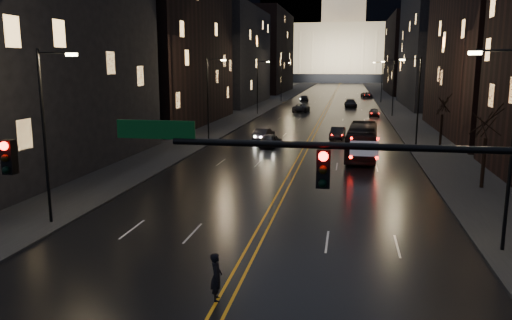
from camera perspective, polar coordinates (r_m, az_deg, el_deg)
The scene contains 32 objects.
road at distance 142.89m, azimuth 8.93°, elevation 7.39°, with size 20.00×320.00×0.02m, color black.
sidewalk_left at distance 143.96m, azimuth 3.30°, elevation 7.56°, with size 8.00×320.00×0.16m, color black.
sidewalk_right at distance 143.17m, azimuth 14.58°, elevation 7.21°, with size 8.00×320.00×0.16m, color black.
center_line at distance 142.89m, azimuth 8.93°, elevation 7.40°, with size 0.62×320.00×0.01m, color orange.
building_left_near at distance 42.82m, azimuth -26.15°, elevation 13.48°, with size 12.00×28.00×22.00m, color black.
building_left_mid at distance 71.39m, azimuth -10.47°, elevation 15.29°, with size 12.00×30.00×28.00m, color black.
building_left_far at distance 107.57m, azimuth -3.04°, elevation 11.75°, with size 12.00×34.00×20.00m, color black.
building_left_dist at distance 154.69m, azimuth 1.20°, elevation 12.21°, with size 12.00×40.00×24.00m, color black.
building_right_mid at distance 106.06m, azimuth 20.19°, elevation 12.76°, with size 12.00×34.00×26.00m, color black.
building_right_dist at distance 153.55m, azimuth 17.18°, elevation 11.38°, with size 12.00×40.00×22.00m, color black.
capitol at distance 262.78m, azimuth 9.85°, elevation 12.61°, with size 90.00×50.00×58.50m.
traffic_signal at distance 13.09m, azimuth 18.24°, elevation -3.46°, with size 17.29×0.45×7.00m.
streetlamp_right_near at distance 23.78m, azimuth 26.87°, elevation 2.09°, with size 2.13×0.25×9.00m.
streetlamp_left_near at distance 27.24m, azimuth -22.77°, elevation 3.38°, with size 2.13×0.25×9.00m.
streetlamp_right_mid at distance 53.11m, azimuth 17.91°, elevation 6.92°, with size 2.13×0.25×9.00m.
streetlamp_left_mid at distance 54.75m, azimuth -5.34°, elevation 7.49°, with size 2.13×0.25×9.00m.
streetlamp_right_far at distance 82.93m, azimuth 15.32°, elevation 8.28°, with size 2.13×0.25×9.00m.
streetlamp_left_far at distance 83.98m, azimuth 0.29°, elevation 8.68°, with size 2.13×0.25×9.00m.
streetlamp_right_dist at distance 112.84m, azimuth 14.10°, elevation 8.91°, with size 2.13×0.25×9.00m.
streetlamp_left_dist at distance 113.62m, azimuth 3.01°, elevation 9.22°, with size 2.13×0.25×9.00m.
tree_right_mid at distance 35.91m, azimuth 24.89°, elevation 3.93°, with size 2.40×2.40×6.65m.
tree_right_far at distance 51.50m, azimuth 20.57°, elevation 6.03°, with size 2.40×2.40×6.65m.
bus at distance 45.68m, azimuth 12.04°, elevation 2.10°, with size 2.48×10.62×2.96m, color black.
oncoming_car_a at distance 50.52m, azimuth 1.66°, elevation 2.25°, with size 1.64×4.08×1.39m, color black.
oncoming_car_b at distance 55.08m, azimuth 0.90°, elevation 2.96°, with size 1.45×4.15×1.37m, color black.
oncoming_car_c at distance 89.10m, azimuth 5.21°, elevation 5.97°, with size 2.53×5.49×1.53m, color black.
oncoming_car_d at distance 114.76m, azimuth 5.51°, elevation 7.02°, with size 1.99×4.89×1.42m, color black.
receding_car_a at distance 56.83m, azimuth 9.30°, elevation 3.05°, with size 1.43×4.11×1.35m, color black.
receding_car_b at distance 82.53m, azimuth 13.37°, elevation 5.30°, with size 1.65×4.10×1.40m, color black.
receding_car_c at distance 99.86m, azimuth 10.76°, elevation 6.36°, with size 2.22×5.45×1.58m, color black.
receding_car_d at distance 130.57m, azimuth 12.53°, elevation 7.27°, with size 2.39×5.17×1.44m, color black.
pedestrian_a at distance 18.05m, azimuth -4.56°, elevation -13.17°, with size 0.64×0.42×1.76m, color black.
Camera 1 is at (4.08, -12.59, 8.21)m, focal length 35.00 mm.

